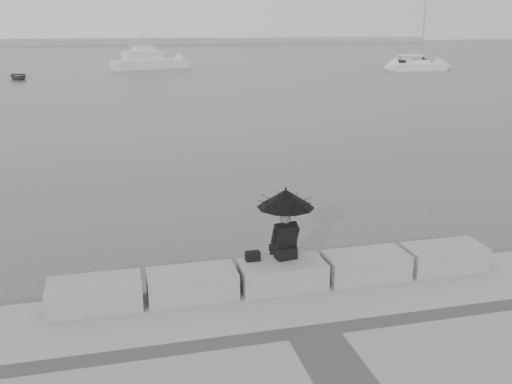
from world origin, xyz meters
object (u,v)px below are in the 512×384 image
object	(u,v)px
sailboat_right	(417,66)
motor_cruiser	(151,61)
dinghy	(18,76)
seated_person	(286,209)
small_motorboat	(410,62)

from	to	relation	value
sailboat_right	motor_cruiser	distance (m)	32.20
sailboat_right	dinghy	bearing A→B (deg)	-177.17
seated_person	dinghy	world-z (taller)	seated_person
seated_person	motor_cruiser	distance (m)	63.08
small_motorboat	dinghy	xyz separation A→B (m)	(-49.19, -11.00, -0.02)
seated_person	sailboat_right	xyz separation A→B (m)	(32.39, 52.71, -1.44)
dinghy	small_motorboat	bearing A→B (deg)	1.59
motor_cruiser	dinghy	xyz separation A→B (m)	(-13.90, -10.80, -0.59)
seated_person	sailboat_right	size ratio (longest dim) A/B	0.11
motor_cruiser	dinghy	bearing A→B (deg)	-162.74
motor_cruiser	small_motorboat	xyz separation A→B (m)	(35.29, 0.20, -0.57)
seated_person	dinghy	bearing A→B (deg)	94.08
seated_person	small_motorboat	xyz separation A→B (m)	(37.18, 63.25, -1.66)
seated_person	motor_cruiser	xyz separation A→B (m)	(1.89, 63.04, -1.09)
seated_person	motor_cruiser	world-z (taller)	motor_cruiser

